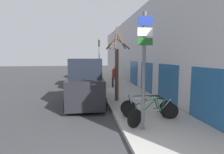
{
  "coord_description": "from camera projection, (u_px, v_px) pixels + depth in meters",
  "views": [
    {
      "loc": [
        -0.27,
        -2.86,
        2.62
      ],
      "look_at": [
        1.06,
        5.32,
        1.67
      ],
      "focal_mm": 28.0,
      "sensor_mm": 36.0,
      "label": 1
    }
  ],
  "objects": [
    {
      "name": "ground_plane",
      "position": [
        87.0,
        90.0,
        14.12
      ],
      "size": [
        80.0,
        80.0,
        0.0
      ],
      "primitive_type": "plane",
      "color": "#333335"
    },
    {
      "name": "sidewalk_curb",
      "position": [
        113.0,
        83.0,
        17.28
      ],
      "size": [
        3.2,
        32.0,
        0.15
      ],
      "color": "#9E9B93",
      "rests_on": "ground"
    },
    {
      "name": "building_facade",
      "position": [
        131.0,
        51.0,
        17.11
      ],
      "size": [
        0.23,
        32.0,
        6.5
      ],
      "color": "#BCBCC1",
      "rests_on": "ground"
    },
    {
      "name": "signpost",
      "position": [
        144.0,
        67.0,
        5.75
      ],
      "size": [
        0.52,
        0.14,
        3.91
      ],
      "color": "#595B60",
      "rests_on": "sidewalk_curb"
    },
    {
      "name": "bicycle_0",
      "position": [
        152.0,
        112.0,
        6.62
      ],
      "size": [
        2.21,
        1.16,
        0.92
      ],
      "rotation": [
        0.0,
        0.0,
        2.05
      ],
      "color": "black",
      "rests_on": "sidewalk_curb"
    },
    {
      "name": "bicycle_1",
      "position": [
        150.0,
        109.0,
        7.01
      ],
      "size": [
        2.22,
        0.6,
        0.88
      ],
      "rotation": [
        0.0,
        0.0,
        1.36
      ],
      "color": "black",
      "rests_on": "sidewalk_curb"
    },
    {
      "name": "bicycle_2",
      "position": [
        147.0,
        107.0,
        7.31
      ],
      "size": [
        2.21,
        0.63,
        0.91
      ],
      "rotation": [
        0.0,
        0.0,
        1.35
      ],
      "color": "black",
      "rests_on": "sidewalk_curb"
    },
    {
      "name": "parked_car_0",
      "position": [
        86.0,
        84.0,
        9.75
      ],
      "size": [
        2.13,
        4.61,
        2.54
      ],
      "rotation": [
        0.0,
        0.0,
        -0.03
      ],
      "color": "black",
      "rests_on": "ground"
    },
    {
      "name": "parked_car_1",
      "position": [
        83.0,
        74.0,
        15.86
      ],
      "size": [
        2.28,
        4.84,
        2.49
      ],
      "rotation": [
        0.0,
        0.0,
        -0.05
      ],
      "color": "#144728",
      "rests_on": "ground"
    },
    {
      "name": "parked_car_2",
      "position": [
        84.0,
        69.0,
        21.79
      ],
      "size": [
        2.13,
        4.64,
        2.45
      ],
      "rotation": [
        0.0,
        0.0,
        -0.01
      ],
      "color": "silver",
      "rests_on": "ground"
    },
    {
      "name": "pedestrian_near",
      "position": [
        115.0,
        75.0,
        14.28
      ],
      "size": [
        0.43,
        0.38,
        1.71
      ],
      "rotation": [
        0.0,
        0.0,
        -0.32
      ],
      "color": "#1E2338",
      "rests_on": "sidewalk_curb"
    },
    {
      "name": "pedestrian_far",
      "position": [
        116.0,
        71.0,
        18.97
      ],
      "size": [
        0.42,
        0.36,
        1.62
      ],
      "rotation": [
        0.0,
        0.0,
        3.01
      ],
      "color": "#4C3D2D",
      "rests_on": "sidewalk_curb"
    },
    {
      "name": "street_tree",
      "position": [
        117.0,
        67.0,
        9.7
      ],
      "size": [
        1.27,
        1.35,
        4.13
      ],
      "color": "#4C3828",
      "rests_on": "sidewalk_curb"
    },
    {
      "name": "traffic_light",
      "position": [
        99.0,
        53.0,
        19.86
      ],
      "size": [
        0.2,
        0.3,
        4.5
      ],
      "color": "#595B60",
      "rests_on": "sidewalk_curb"
    }
  ]
}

